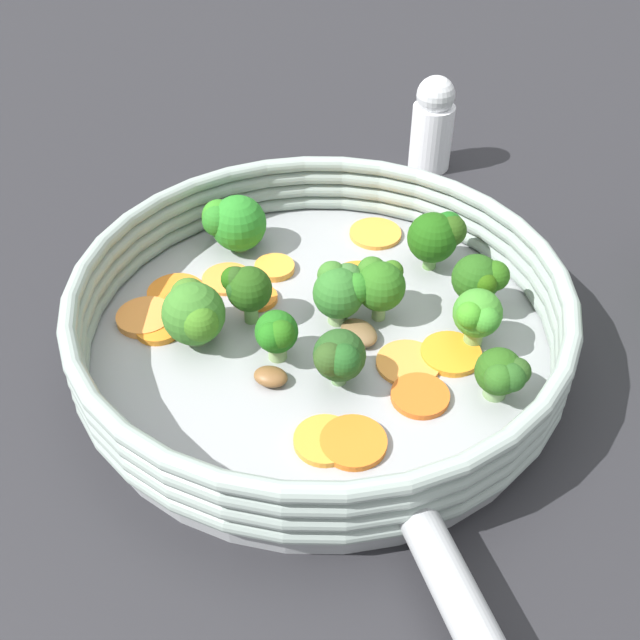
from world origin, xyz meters
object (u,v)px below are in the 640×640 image
at_px(skillet, 320,343).
at_px(mushroom_piece_0, 271,377).
at_px(salt_shaker, 433,124).
at_px(carrot_slice_5, 259,298).
at_px(broccoli_floret_2, 502,374).
at_px(carrot_slice_11, 188,302).
at_px(broccoli_floret_5, 246,286).
at_px(carrot_slice_0, 408,363).
at_px(carrot_slice_4, 420,396).
at_px(carrot_slice_13, 359,279).
at_px(mushroom_piece_1, 359,333).
at_px(carrot_slice_10, 451,354).
at_px(broccoli_floret_7, 276,334).
at_px(broccoli_floret_3, 477,315).
at_px(carrot_slice_8, 325,440).
at_px(carrot_slice_2, 176,292).
at_px(broccoli_floret_0, 341,289).
at_px(carrot_slice_7, 275,268).
at_px(carrot_slice_1, 145,317).
at_px(broccoli_floret_10, 480,279).
at_px(carrot_slice_6, 375,233).
at_px(carrot_slice_3, 159,328).
at_px(broccoli_floret_6, 233,222).
at_px(broccoli_floret_4, 194,313).
at_px(carrot_slice_12, 227,279).
at_px(carrot_slice_9, 353,442).
at_px(broccoli_floret_9, 380,283).
at_px(broccoli_floret_1, 338,357).
at_px(broccoli_floret_8, 438,235).

distance_m(skillet, mushroom_piece_0, 0.06).
bearing_deg(salt_shaker, carrot_slice_5, -106.41).
relative_size(skillet, broccoli_floret_2, 8.98).
xyz_separation_m(carrot_slice_11, broccoli_floret_5, (0.05, 0.00, 0.03)).
distance_m(carrot_slice_0, carrot_slice_4, 0.03).
height_order(carrot_slice_13, mushroom_piece_1, mushroom_piece_1).
height_order(carrot_slice_10, broccoli_floret_7, broccoli_floret_7).
bearing_deg(broccoli_floret_3, carrot_slice_8, -122.53).
height_order(carrot_slice_2, broccoli_floret_0, broccoli_floret_0).
bearing_deg(carrot_slice_7, carrot_slice_4, -35.49).
bearing_deg(carrot_slice_8, carrot_slice_13, 98.23).
bearing_deg(carrot_slice_1, broccoli_floret_7, -5.09).
xyz_separation_m(carrot_slice_1, broccoli_floret_2, (0.26, 0.00, 0.02)).
relative_size(carrot_slice_0, broccoli_floret_10, 0.93).
bearing_deg(salt_shaker, carrot_slice_8, -88.15).
xyz_separation_m(carrot_slice_6, broccoli_floret_5, (-0.06, -0.13, 0.03)).
relative_size(carrot_slice_3, broccoli_floret_6, 0.65).
bearing_deg(broccoli_floret_7, broccoli_floret_4, 177.72).
relative_size(carrot_slice_12, broccoli_floret_0, 0.88).
distance_m(carrot_slice_11, broccoli_floret_3, 0.22).
bearing_deg(carrot_slice_9, broccoli_floret_7, 141.84).
relative_size(carrot_slice_6, broccoli_floret_4, 0.88).
relative_size(broccoli_floret_0, broccoli_floret_7, 1.11).
height_order(carrot_slice_13, broccoli_floret_7, broccoli_floret_7).
distance_m(carrot_slice_4, carrot_slice_13, 0.13).
height_order(carrot_slice_4, broccoli_floret_6, broccoli_floret_6).
bearing_deg(mushroom_piece_0, carrot_slice_9, -26.99).
height_order(broccoli_floret_9, mushroom_piece_1, broccoli_floret_9).
bearing_deg(broccoli_floret_10, broccoli_floret_2, -71.02).
height_order(carrot_slice_5, salt_shaker, salt_shaker).
height_order(carrot_slice_11, mushroom_piece_0, mushroom_piece_0).
bearing_deg(carrot_slice_7, broccoli_floret_7, -68.22).
distance_m(broccoli_floret_2, broccoli_floret_7, 0.15).
height_order(broccoli_floret_2, broccoli_floret_10, broccoli_floret_10).
height_order(carrot_slice_5, carrot_slice_10, same).
bearing_deg(carrot_slice_8, broccoli_floret_4, 151.85).
distance_m(carrot_slice_8, carrot_slice_10, 0.12).
distance_m(carrot_slice_11, salt_shaker, 0.32).
xyz_separation_m(broccoli_floret_1, broccoli_floret_5, (-0.08, 0.05, 0.00)).
relative_size(broccoli_floret_0, broccoli_floret_4, 0.90).
bearing_deg(broccoli_floret_1, broccoli_floret_7, 167.77).
height_order(carrot_slice_2, broccoli_floret_1, broccoli_floret_1).
bearing_deg(carrot_slice_13, broccoli_floret_2, -37.50).
bearing_deg(broccoli_floret_8, carrot_slice_7, -159.48).
bearing_deg(broccoli_floret_0, carrot_slice_2, -174.75).
xyz_separation_m(carrot_slice_6, broccoli_floret_9, (0.03, -0.10, 0.03)).
xyz_separation_m(carrot_slice_4, carrot_slice_8, (-0.05, -0.06, -0.00)).
height_order(carrot_slice_9, salt_shaker, salt_shaker).
height_order(carrot_slice_1, carrot_slice_7, same).
bearing_deg(broccoli_floret_10, salt_shaker, 109.61).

